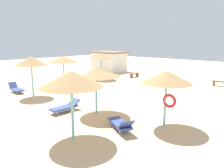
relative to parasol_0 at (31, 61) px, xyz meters
The scene contains 14 objects.
ground_plane 5.88m from the parasol_0, ahead, with size 80.00×80.00×0.00m, color #DBBA8C.
parasol_0 is the anchor object (origin of this frame).
parasol_1 8.53m from the parasol_0, 16.80° to the right, with size 2.68×2.68×3.02m.
parasol_2 9.13m from the parasol_0, 100.17° to the left, with size 2.37×2.37×2.79m.
parasol_3 6.48m from the parasol_0, ahead, with size 2.81×2.81×2.70m.
parasol_5 4.45m from the parasol_0, 112.97° to the left, with size 2.89×2.89×2.82m.
parasol_6 10.53m from the parasol_0, ahead, with size 2.47×2.47×2.82m.
lounger_0 3.38m from the parasol_0, behind, with size 1.89×0.73×0.79m.
lounger_1 9.41m from the parasol_0, ahead, with size 1.96×1.43×0.75m.
lounger_2 10.87m from the parasol_0, 107.08° to the left, with size 0.82×1.97×0.62m.
lounger_3 5.44m from the parasol_0, ahead, with size 0.65×1.91×0.66m.
bench_0 12.84m from the parasol_0, 88.64° to the left, with size 0.43×1.51×0.49m.
bench_1 16.94m from the parasol_0, 55.77° to the left, with size 1.52×0.50×0.49m.
beach_cabana 15.48m from the parasol_0, 110.97° to the left, with size 4.62×3.48×2.78m.
Camera 1 is at (10.19, -8.16, 4.21)m, focal length 34.63 mm.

